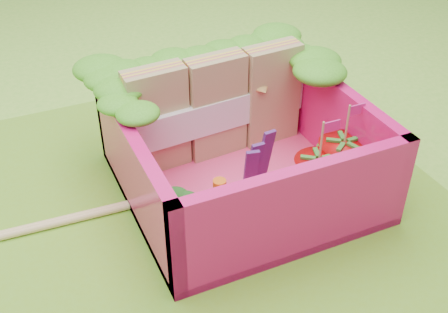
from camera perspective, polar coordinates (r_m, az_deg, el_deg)
ground at (r=3.31m, az=-2.14°, el=-3.78°), size 14.00×14.00×0.00m
placemat at (r=3.30m, az=-2.14°, el=-3.58°), size 2.60×2.60×0.03m
bento_floor at (r=3.29m, az=1.66°, el=-2.77°), size 1.30×1.30×0.05m
bento_box at (r=3.14m, az=1.74°, el=0.83°), size 1.30×1.30×0.55m
lettuce_ruffle at (r=3.36m, az=-1.77°, el=9.74°), size 1.43×0.83×0.11m
sandwich_stack at (r=3.37m, az=-0.74°, el=5.08°), size 1.15×0.25×0.63m
broccoli at (r=2.79m, az=-3.40°, el=-5.53°), size 0.31×0.31×0.26m
carrot_sticks at (r=2.89m, az=-0.41°, el=-5.04°), size 0.09×0.13×0.27m
purple_wedges at (r=3.06m, az=3.31°, el=-1.08°), size 0.23×0.16×0.38m
strawberry_left at (r=3.09m, az=9.42°, el=-2.33°), size 0.27×0.27×0.51m
strawberry_right at (r=3.22m, az=11.84°, el=-0.69°), size 0.29×0.29×0.53m
snap_peas at (r=3.27m, az=9.76°, el=-2.52°), size 0.55×0.65×0.05m
chopsticks at (r=3.17m, az=-19.02°, el=-6.92°), size 2.04×0.16×0.04m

